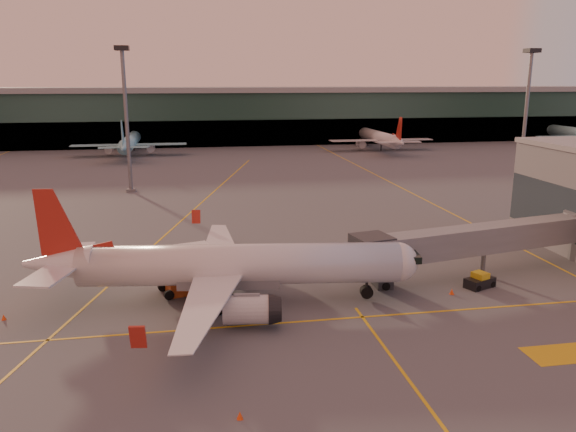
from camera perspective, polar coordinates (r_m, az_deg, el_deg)
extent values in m
plane|color=#4C4F54|center=(43.97, 3.15, -13.28)|extent=(600.00, 600.00, 0.00)
cube|color=gold|center=(48.37, 1.80, -10.64)|extent=(80.00, 0.25, 0.01)
cube|color=gold|center=(85.49, -10.26, 0.00)|extent=(31.30, 115.98, 0.01)
cube|color=gold|center=(116.68, 9.84, 3.67)|extent=(0.25, 160.00, 0.01)
cube|color=gold|center=(38.76, 13.55, -17.66)|extent=(0.25, 30.00, 0.01)
cube|color=gold|center=(47.88, 26.37, -12.42)|extent=(6.00, 3.00, 0.01)
cube|color=#19382D|center=(180.75, -7.10, 9.82)|extent=(400.00, 18.00, 16.00)
cube|color=gray|center=(180.39, -7.19, 12.61)|extent=(400.00, 20.00, 1.60)
cube|color=black|center=(172.61, -6.92, 8.31)|extent=(400.00, 1.00, 8.00)
cube|color=#2D3D47|center=(71.73, 26.34, 0.24)|extent=(0.30, 21.60, 6.00)
cylinder|color=slate|center=(104.97, -16.07, 9.12)|extent=(0.70, 0.70, 25.00)
cube|color=black|center=(104.84, -16.54, 16.05)|extent=(2.40, 2.40, 0.80)
cube|color=slate|center=(106.54, -15.63, 2.55)|extent=(1.60, 1.60, 0.50)
cylinder|color=slate|center=(119.09, 22.97, 9.06)|extent=(0.70, 0.70, 25.00)
cube|color=black|center=(118.97, 23.55, 15.15)|extent=(2.40, 2.40, 0.80)
cube|color=slate|center=(120.47, 22.43, 3.26)|extent=(1.60, 1.60, 0.50)
cylinder|color=silver|center=(51.06, -4.84, -4.89)|extent=(28.99, 7.34, 3.69)
sphere|color=silver|center=(52.45, 11.11, -4.60)|extent=(3.62, 3.62, 3.62)
cube|color=black|center=(52.57, 12.25, -4.09)|extent=(1.95, 2.59, 0.65)
cone|color=silver|center=(54.11, -22.23, -4.51)|extent=(6.71, 4.29, 3.51)
cube|color=silver|center=(51.16, -23.03, -5.51)|extent=(4.45, 6.54, 0.18)
cylinder|color=silver|center=(46.51, -4.18, -9.47)|extent=(4.13, 2.87, 2.40)
cylinder|color=black|center=(49.95, -7.32, -8.90)|extent=(1.81, 1.49, 1.66)
cylinder|color=black|center=(49.76, -7.34, -8.36)|extent=(0.33, 0.33, 1.02)
cube|color=silver|center=(56.81, -20.86, -3.45)|extent=(3.05, 5.99, 0.18)
cylinder|color=silver|center=(57.00, -3.88, -5.03)|extent=(4.13, 2.87, 2.40)
cylinder|color=black|center=(54.40, -6.91, -6.96)|extent=(1.81, 1.49, 1.66)
cylinder|color=black|center=(54.22, -6.93, -6.46)|extent=(0.33, 0.33, 1.02)
cube|color=slate|center=(51.51, -5.99, -6.17)|extent=(9.42, 4.10, 1.48)
cylinder|color=black|center=(52.84, 7.98, -7.63)|extent=(1.25, 0.88, 1.16)
cube|color=slate|center=(61.36, 19.39, -2.15)|extent=(27.38, 8.15, 2.70)
cube|color=#2D3035|center=(54.28, 8.49, -3.53)|extent=(4.02, 4.02, 3.00)
cube|color=#2D3035|center=(56.43, 9.56, -5.88)|extent=(1.60, 2.40, 2.40)
cylinder|color=black|center=(55.73, 9.90, -7.03)|extent=(0.80, 0.40, 0.80)
cylinder|color=black|center=(57.68, 9.17, -6.27)|extent=(0.80, 0.40, 0.80)
cylinder|color=slate|center=(62.10, 19.19, -4.50)|extent=(0.50, 0.50, 2.69)
cube|color=#B04519|center=(55.16, -10.50, -6.88)|extent=(3.77, 3.22, 1.51)
cube|color=silver|center=(54.31, -10.92, -4.59)|extent=(6.30, 4.06, 2.81)
cylinder|color=black|center=(53.75, -12.00, -7.86)|extent=(0.97, 0.59, 0.90)
cylinder|color=black|center=(54.66, -8.30, -7.33)|extent=(0.97, 0.59, 0.90)
cube|color=black|center=(58.73, 18.89, -6.41)|extent=(3.35, 2.58, 0.96)
cube|color=gold|center=(58.51, 18.94, -5.81)|extent=(1.66, 1.76, 0.79)
cylinder|color=black|center=(57.60, 18.75, -6.98)|extent=(0.67, 0.47, 0.61)
cylinder|color=black|center=(59.17, 20.05, -6.54)|extent=(0.67, 0.47, 0.61)
cone|color=#F3430C|center=(56.13, 16.31, -7.37)|extent=(0.45, 0.45, 0.57)
cube|color=#F3430C|center=(56.22, 16.29, -7.62)|extent=(0.39, 0.39, 0.03)
cone|color=#F3430C|center=(54.25, -26.92, -9.14)|extent=(0.39, 0.39, 0.49)
cube|color=#F3430C|center=(54.33, -26.89, -9.37)|extent=(0.33, 0.33, 0.03)
cone|color=#F3430C|center=(35.98, -4.91, -19.51)|extent=(0.39, 0.39, 0.50)
cube|color=#F3430C|center=(36.11, -4.90, -19.83)|extent=(0.34, 0.34, 0.03)
cone|color=#F3430C|center=(68.80, -7.08, -2.98)|extent=(0.48, 0.48, 0.60)
cube|color=#F3430C|center=(68.88, -7.07, -3.21)|extent=(0.41, 0.41, 0.03)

